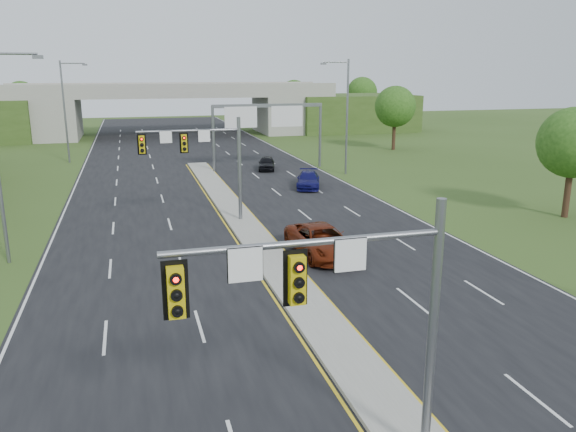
# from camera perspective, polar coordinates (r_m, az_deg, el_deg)

# --- Properties ---
(road) EXTENTS (24.00, 160.00, 0.02)m
(road) POSITION_cam_1_polar(r_m,az_deg,el_deg) (47.77, -7.13, 2.47)
(road) COLOR black
(road) RESTS_ON ground
(median) EXTENTS (2.00, 54.00, 0.16)m
(median) POSITION_cam_1_polar(r_m,az_deg,el_deg) (36.26, -4.22, -1.17)
(median) COLOR gray
(median) RESTS_ON road
(lane_markings) EXTENTS (23.72, 160.00, 0.01)m
(lane_markings) POSITION_cam_1_polar(r_m,az_deg,el_deg) (41.81, -6.67, 0.78)
(lane_markings) COLOR gold
(lane_markings) RESTS_ON road
(signal_mast_near) EXTENTS (6.62, 0.60, 7.00)m
(signal_mast_near) POSITION_cam_1_polar(r_m,az_deg,el_deg) (13.12, 6.24, -8.62)
(signal_mast_near) COLOR slate
(signal_mast_near) RESTS_ON ground
(signal_mast_far) EXTENTS (6.62, 0.60, 7.00)m
(signal_mast_far) POSITION_cam_1_polar(r_m,az_deg,el_deg) (36.82, -8.44, 6.31)
(signal_mast_far) COLOR slate
(signal_mast_far) RESTS_ON ground
(sign_gantry) EXTENTS (11.58, 0.44, 6.67)m
(sign_gantry) POSITION_cam_1_polar(r_m,az_deg,el_deg) (57.96, -2.19, 9.90)
(sign_gantry) COLOR slate
(sign_gantry) RESTS_ON ground
(overpass) EXTENTS (80.00, 14.00, 8.10)m
(overpass) POSITION_cam_1_polar(r_m,az_deg,el_deg) (91.72, -11.59, 10.25)
(overpass) COLOR gray
(overpass) RESTS_ON ground
(lightpole_l_far) EXTENTS (2.85, 0.25, 11.00)m
(lightpole_l_far) POSITION_cam_1_polar(r_m,az_deg,el_deg) (66.66, -21.60, 10.26)
(lightpole_l_far) COLOR slate
(lightpole_l_far) RESTS_ON ground
(lightpole_r_far) EXTENTS (2.85, 0.25, 11.00)m
(lightpole_r_far) POSITION_cam_1_polar(r_m,az_deg,el_deg) (55.20, 5.83, 10.51)
(lightpole_r_far) COLOR slate
(lightpole_r_far) RESTS_ON ground
(tree_r_near) EXTENTS (4.80, 4.80, 7.60)m
(tree_r_near) POSITION_cam_1_polar(r_m,az_deg,el_deg) (42.80, 27.03, 6.64)
(tree_r_near) COLOR #382316
(tree_r_near) RESTS_ON ground
(tree_r_mid) EXTENTS (5.20, 5.20, 8.12)m
(tree_r_mid) POSITION_cam_1_polar(r_m,az_deg,el_deg) (74.08, 10.83, 10.86)
(tree_r_mid) COLOR #382316
(tree_r_mid) RESTS_ON ground
(tree_back_b) EXTENTS (5.60, 5.60, 8.32)m
(tree_back_b) POSITION_cam_1_polar(r_m,az_deg,el_deg) (106.71, -25.44, 10.78)
(tree_back_b) COLOR #382316
(tree_back_b) RESTS_ON ground
(tree_back_c) EXTENTS (5.60, 5.60, 8.32)m
(tree_back_c) POSITION_cam_1_polar(r_m,az_deg,el_deg) (109.76, 0.62, 12.21)
(tree_back_c) COLOR #382316
(tree_back_c) RESTS_ON ground
(tree_back_d) EXTENTS (6.00, 6.00, 8.85)m
(tree_back_d) POSITION_cam_1_polar(r_m,az_deg,el_deg) (114.48, 7.52, 12.34)
(tree_back_d) COLOR #382316
(tree_back_d) RESTS_ON ground
(car_far_a) EXTENTS (3.02, 6.01, 1.63)m
(car_far_a) POSITION_cam_1_polar(r_m,az_deg,el_deg) (30.87, 3.44, -2.54)
(car_far_a) COLOR #5B1A09
(car_far_a) RESTS_ON road
(car_far_b) EXTENTS (3.37, 5.12, 1.38)m
(car_far_b) POSITION_cam_1_polar(r_m,az_deg,el_deg) (48.92, 2.07, 3.69)
(car_far_b) COLOR #0C0C4C
(car_far_b) RESTS_ON road
(car_far_c) EXTENTS (2.57, 4.27, 1.36)m
(car_far_c) POSITION_cam_1_polar(r_m,az_deg,el_deg) (57.99, -2.19, 5.38)
(car_far_c) COLOR black
(car_far_c) RESTS_ON road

